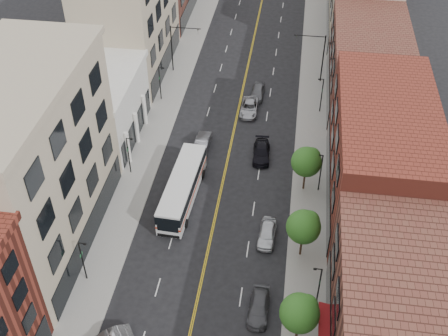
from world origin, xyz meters
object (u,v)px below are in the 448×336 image
at_px(city_bus, 182,187).
at_px(car_lane_behind, 203,142).
at_px(car_parked_mid, 259,308).
at_px(car_lane_a, 261,152).
at_px(car_parked_far, 267,233).
at_px(car_lane_b, 249,107).
at_px(car_lane_c, 258,92).

distance_m(city_bus, car_lane_behind, 9.86).
bearing_deg(car_parked_mid, car_lane_a, 95.92).
relative_size(car_parked_far, car_lane_b, 0.87).
bearing_deg(car_parked_far, car_parked_mid, -87.26).
height_order(car_lane_behind, car_lane_c, car_lane_behind).
bearing_deg(city_bus, car_lane_a, 50.82).
height_order(car_parked_far, car_lane_c, car_parked_far).
height_order(car_lane_a, car_lane_c, car_lane_c).
relative_size(car_lane_behind, car_lane_a, 0.93).
bearing_deg(car_lane_c, car_lane_b, -99.18).
bearing_deg(car_lane_behind, car_lane_b, -120.09).
distance_m(car_parked_mid, car_lane_a, 22.80).
distance_m(car_lane_a, car_lane_b, 9.83).
relative_size(city_bus, car_lane_b, 2.44).
xyz_separation_m(car_lane_b, car_lane_c, (0.77, 4.00, 0.04)).
bearing_deg(city_bus, car_parked_mid, -51.90).
bearing_deg(car_lane_b, city_bus, -106.87).
distance_m(car_lane_behind, car_lane_c, 13.77).
bearing_deg(city_bus, car_lane_behind, 89.73).
height_order(city_bus, car_parked_mid, city_bus).
height_order(car_lane_b, car_lane_c, car_lane_c).
bearing_deg(car_parked_mid, car_lane_b, 99.01).
distance_m(car_parked_mid, car_lane_c, 36.40).
bearing_deg(car_lane_b, car_lane_behind, -120.22).
height_order(car_parked_far, car_lane_behind, car_lane_behind).
distance_m(car_parked_mid, car_lane_behind, 25.43).
relative_size(city_bus, car_parked_mid, 2.78).
bearing_deg(car_lane_c, car_lane_behind, -112.71).
distance_m(city_bus, car_lane_c, 23.21).
height_order(car_lane_a, car_lane_b, car_lane_a).
distance_m(car_parked_far, car_lane_b, 23.35).
xyz_separation_m(city_bus, car_lane_a, (7.99, 8.83, -1.12)).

